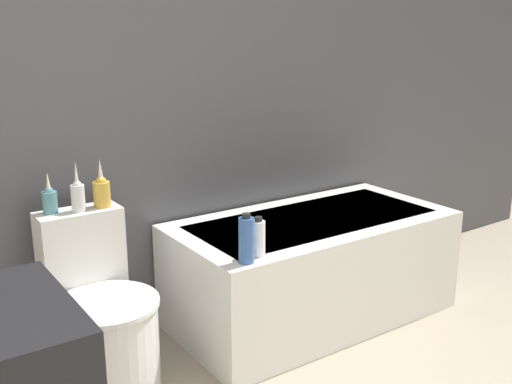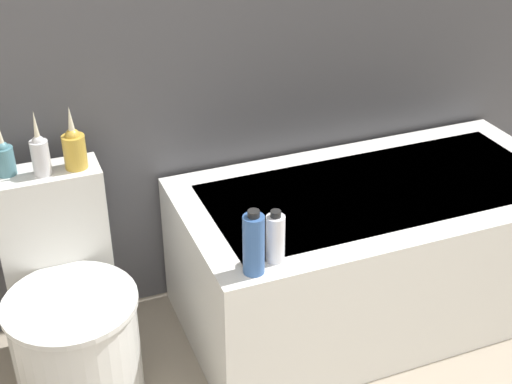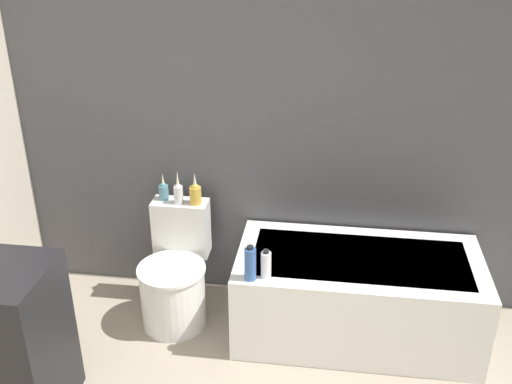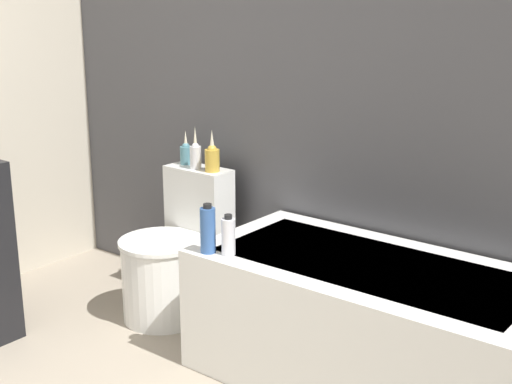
{
  "view_description": "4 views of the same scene",
  "coord_description": "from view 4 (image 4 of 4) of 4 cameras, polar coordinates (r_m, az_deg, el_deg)",
  "views": [
    {
      "loc": [
        -1.22,
        -0.46,
        1.53
      ],
      "look_at": [
        0.27,
        1.71,
        0.81
      ],
      "focal_mm": 42.0,
      "sensor_mm": 36.0,
      "label": 1
    },
    {
      "loc": [
        -0.55,
        -0.13,
        1.87
      ],
      "look_at": [
        0.16,
        1.65,
        0.77
      ],
      "focal_mm": 50.0,
      "sensor_mm": 36.0,
      "label": 2
    },
    {
      "loc": [
        0.52,
        -1.31,
        2.52
      ],
      "look_at": [
        0.11,
        1.69,
        1.04
      ],
      "focal_mm": 42.0,
      "sensor_mm": 36.0,
      "label": 3
    },
    {
      "loc": [
        2.06,
        -0.63,
        1.65
      ],
      "look_at": [
        0.26,
        1.67,
        0.83
      ],
      "focal_mm": 50.0,
      "sensor_mm": 36.0,
      "label": 4
    }
  ],
  "objects": [
    {
      "name": "toilet",
      "position": [
        3.77,
        -6.79,
        -5.45
      ],
      "size": [
        0.44,
        0.59,
        0.76
      ],
      "color": "white",
      "rests_on": "ground"
    },
    {
      "name": "bathtub",
      "position": [
        3.12,
        9.03,
        -10.47
      ],
      "size": [
        1.5,
        0.76,
        0.56
      ],
      "color": "white",
      "rests_on": "ground"
    },
    {
      "name": "shampoo_bottle_tall",
      "position": [
        3.08,
        -3.87,
        -3.03
      ],
      "size": [
        0.07,
        0.07,
        0.22
      ],
      "color": "#335999",
      "rests_on": "bathtub"
    },
    {
      "name": "vase_bronze",
      "position": [
        3.68,
        -3.53,
        2.8
      ],
      "size": [
        0.08,
        0.08,
        0.22
      ],
      "color": "gold",
      "rests_on": "toilet"
    },
    {
      "name": "shampoo_bottle_short",
      "position": [
        3.06,
        -2.22,
        -3.54
      ],
      "size": [
        0.06,
        0.06,
        0.18
      ],
      "color": "silver",
      "rests_on": "bathtub"
    },
    {
      "name": "vase_gold",
      "position": [
        3.86,
        -5.63,
        3.15
      ],
      "size": [
        0.06,
        0.06,
        0.18
      ],
      "color": "teal",
      "rests_on": "toilet"
    },
    {
      "name": "vase_silver",
      "position": [
        3.75,
        -4.86,
        3.02
      ],
      "size": [
        0.06,
        0.06,
        0.23
      ],
      "color": "silver",
      "rests_on": "toilet"
    },
    {
      "name": "wall_back_tiled",
      "position": [
        3.58,
        2.79,
        10.05
      ],
      "size": [
        6.4,
        0.06,
        2.6
      ],
      "color": "#4C4C51",
      "rests_on": "ground_plane"
    }
  ]
}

